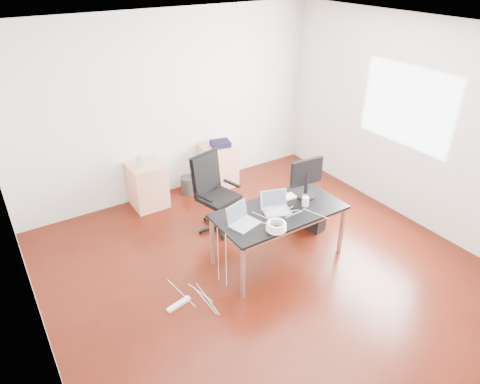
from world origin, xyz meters
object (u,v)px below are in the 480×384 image
office_chair (214,189)px  desk (279,214)px  filing_cabinet_right (219,166)px  pc_tower (309,213)px  filing_cabinet_left (148,185)px

office_chair → desk: bearing=-89.4°
office_chair → filing_cabinet_right: office_chair is taller
pc_tower → desk: bearing=-169.8°
office_chair → pc_tower: size_ratio=2.40×
office_chair → pc_tower: (1.13, -0.74, -0.39)m
desk → filing_cabinet_left: size_ratio=2.29×
desk → filing_cabinet_right: (0.38, 2.14, -0.33)m
filing_cabinet_left → filing_cabinet_right: size_ratio=1.00×
filing_cabinet_left → filing_cabinet_right: 1.26m
desk → pc_tower: bearing=22.3°
office_chair → pc_tower: 1.40m
pc_tower → filing_cabinet_right: bearing=91.7°
office_chair → pc_tower: office_chair is taller
filing_cabinet_right → filing_cabinet_left: bearing=180.0°
office_chair → filing_cabinet_right: (0.68, 1.06, -0.26)m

